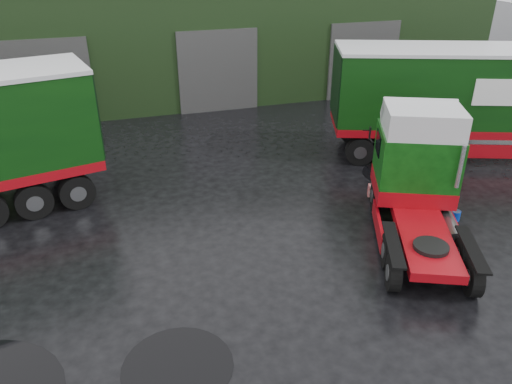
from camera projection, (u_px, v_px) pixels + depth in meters
The scene contains 7 objects.
ground at pixel (270, 274), 13.27m from camera, with size 100.00×100.00×0.00m, color black.
warehouse at pixel (194, 28), 29.32m from camera, with size 32.40×12.40×6.30m.
hero_tractor at pixel (426, 188), 13.64m from camera, with size 2.54×5.99×3.72m, color #0C440E, non-canonical shape.
lorry_right at pixel (499, 104), 19.44m from camera, with size 2.86×16.53×4.34m, color silver, non-canonical shape.
wash_bucket at pixel (455, 215), 15.73m from camera, with size 0.33×0.33×0.31m, color #072FA8.
puddle_0 at pixel (178, 367), 10.42m from camera, with size 2.35×2.35×0.01m, color black.
puddle_1 at pixel (392, 174), 18.82m from camera, with size 2.23×2.23×0.01m, color black.
Camera 1 is at (-3.55, -10.19, 8.03)m, focal length 35.00 mm.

